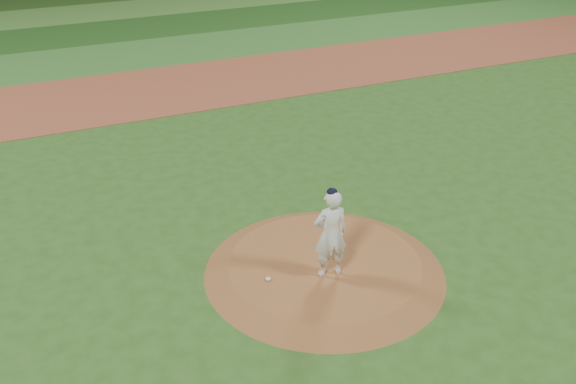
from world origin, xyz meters
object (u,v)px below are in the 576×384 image
(pitching_rubber, at_px, (329,255))
(pitcher_on_mound, at_px, (330,234))
(rosin_bag, at_px, (268,279))
(pitchers_mound, at_px, (324,267))

(pitching_rubber, bearing_deg, pitcher_on_mound, -139.71)
(rosin_bag, height_order, pitcher_on_mound, pitcher_on_mound)
(rosin_bag, relative_size, pitcher_on_mound, 0.06)
(pitching_rubber, relative_size, pitcher_on_mound, 0.27)
(pitchers_mound, distance_m, rosin_bag, 1.45)
(pitching_rubber, bearing_deg, pitchers_mound, -157.91)
(pitcher_on_mound, bearing_deg, rosin_bag, 164.87)
(pitching_rubber, distance_m, rosin_bag, 1.69)
(pitcher_on_mound, bearing_deg, pitchers_mound, 74.93)
(rosin_bag, xyz_separation_m, pitcher_on_mound, (1.31, -0.35, 1.02))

